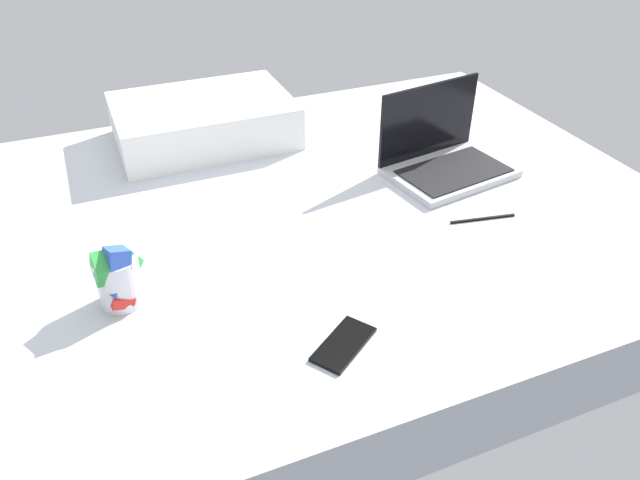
% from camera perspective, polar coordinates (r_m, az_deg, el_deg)
% --- Properties ---
extents(bed_mattress, '(1.80, 1.40, 0.18)m').
position_cam_1_polar(bed_mattress, '(1.64, -0.27, 0.69)').
color(bed_mattress, '#B7BCC6').
rests_on(bed_mattress, ground).
extents(laptop, '(0.36, 0.28, 0.23)m').
position_cam_1_polar(laptop, '(1.76, 11.43, 7.55)').
color(laptop, '#B7BABC').
rests_on(laptop, bed_mattress).
extents(snack_cup, '(0.10, 0.10, 0.15)m').
position_cam_1_polar(snack_cup, '(1.30, -18.18, -3.37)').
color(snack_cup, silver).
rests_on(snack_cup, bed_mattress).
extents(cell_phone, '(0.15, 0.14, 0.01)m').
position_cam_1_polar(cell_phone, '(1.18, 2.20, -9.64)').
color(cell_phone, black).
rests_on(cell_phone, bed_mattress).
extents(pillow, '(0.52, 0.36, 0.13)m').
position_cam_1_polar(pillow, '(1.93, -10.73, 10.81)').
color(pillow, white).
rests_on(pillow, bed_mattress).
extents(charger_cable, '(0.17, 0.04, 0.01)m').
position_cam_1_polar(charger_cable, '(1.58, 14.86, 1.92)').
color(charger_cable, black).
rests_on(charger_cable, bed_mattress).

